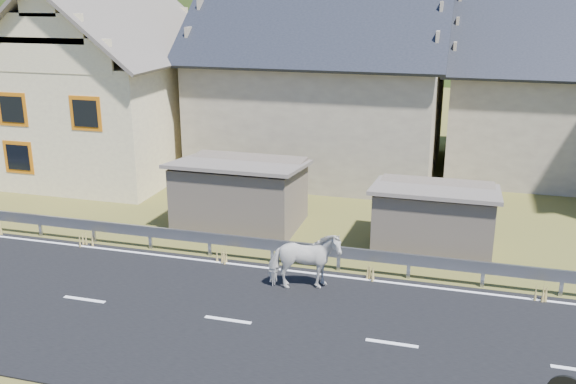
% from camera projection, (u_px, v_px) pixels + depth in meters
% --- Properties ---
extents(ground, '(160.00, 160.00, 0.00)m').
position_uv_depth(ground, '(228.00, 321.00, 15.71)').
color(ground, '#424A1D').
rests_on(ground, ground).
extents(road, '(60.00, 7.00, 0.04)m').
position_uv_depth(road, '(228.00, 321.00, 15.70)').
color(road, black).
rests_on(road, ground).
extents(lane_markings, '(60.00, 6.60, 0.01)m').
position_uv_depth(lane_markings, '(228.00, 320.00, 15.69)').
color(lane_markings, silver).
rests_on(lane_markings, road).
extents(guardrail, '(28.10, 0.09, 0.75)m').
position_uv_depth(guardrail, '(272.00, 245.00, 18.92)').
color(guardrail, '#93969B').
rests_on(guardrail, ground).
extents(shed_left, '(4.30, 3.30, 2.40)m').
position_uv_depth(shed_left, '(240.00, 195.00, 21.86)').
color(shed_left, '#706251').
rests_on(shed_left, ground).
extents(shed_right, '(3.80, 2.90, 2.20)m').
position_uv_depth(shed_right, '(434.00, 220.00, 19.74)').
color(shed_right, '#706251').
rests_on(shed_right, ground).
extents(house_cream, '(7.80, 9.80, 8.30)m').
position_uv_depth(house_cream, '(109.00, 72.00, 28.01)').
color(house_cream, '#FBEBAE').
rests_on(house_cream, ground).
extents(house_stone_a, '(10.80, 9.80, 8.90)m').
position_uv_depth(house_stone_a, '(325.00, 64.00, 28.34)').
color(house_stone_a, tan).
rests_on(house_stone_a, ground).
extents(house_stone_b, '(9.80, 8.80, 8.10)m').
position_uv_depth(house_stone_b, '(561.00, 76.00, 27.70)').
color(house_stone_b, tan).
rests_on(house_stone_b, ground).
extents(mountain, '(440.00, 280.00, 260.00)m').
position_uv_depth(mountain, '(469.00, 91.00, 185.62)').
color(mountain, '#1E3512').
rests_on(mountain, ground).
extents(conifer_patch, '(76.00, 50.00, 28.00)m').
position_uv_depth(conifer_patch, '(167.00, 0.00, 129.17)').
color(conifer_patch, black).
rests_on(conifer_patch, ground).
extents(horse, '(1.43, 2.09, 1.62)m').
position_uv_depth(horse, '(304.00, 261.00, 17.11)').
color(horse, silver).
rests_on(horse, road).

